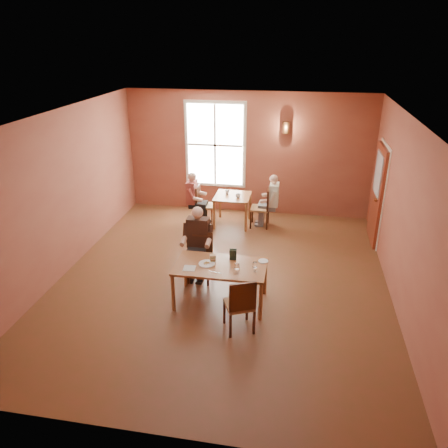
% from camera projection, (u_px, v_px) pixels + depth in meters
% --- Properties ---
extents(ground, '(6.00, 7.00, 0.01)m').
position_uv_depth(ground, '(222.00, 280.00, 8.13)').
color(ground, brown).
rests_on(ground, ground).
extents(wall_back, '(6.00, 0.04, 3.00)m').
position_uv_depth(wall_back, '(248.00, 154.00, 10.68)').
color(wall_back, brown).
rests_on(wall_back, ground).
extents(wall_front, '(6.00, 0.04, 3.00)m').
position_uv_depth(wall_front, '(159.00, 329.00, 4.37)').
color(wall_front, brown).
rests_on(wall_front, ground).
extents(wall_left, '(0.04, 7.00, 3.00)m').
position_uv_depth(wall_left, '(62.00, 194.00, 8.01)').
color(wall_left, brown).
rests_on(wall_left, ground).
extents(wall_right, '(0.04, 7.00, 3.00)m').
position_uv_depth(wall_right, '(404.00, 217.00, 7.05)').
color(wall_right, brown).
rests_on(wall_right, ground).
extents(ceiling, '(6.00, 7.00, 0.04)m').
position_uv_depth(ceiling, '(222.00, 117.00, 6.93)').
color(ceiling, white).
rests_on(ceiling, wall_back).
extents(window, '(1.36, 0.10, 1.96)m').
position_uv_depth(window, '(215.00, 145.00, 10.69)').
color(window, white).
rests_on(window, wall_back).
extents(door, '(0.12, 1.04, 2.10)m').
position_uv_depth(door, '(377.00, 195.00, 9.31)').
color(door, maroon).
rests_on(door, ground).
extents(wall_sconce, '(0.16, 0.16, 0.28)m').
position_uv_depth(wall_sconce, '(286.00, 127.00, 10.17)').
color(wall_sconce, brown).
rests_on(wall_sconce, wall_back).
extents(main_table, '(1.51, 0.85, 0.71)m').
position_uv_depth(main_table, '(221.00, 284.00, 7.33)').
color(main_table, brown).
rests_on(main_table, ground).
extents(chair_diner_main, '(0.40, 0.40, 0.90)m').
position_uv_depth(chair_diner_main, '(200.00, 258.00, 7.95)').
color(chair_diner_main, brown).
rests_on(chair_diner_main, ground).
extents(diner_main, '(0.52, 0.52, 1.31)m').
position_uv_depth(diner_main, '(200.00, 249.00, 7.85)').
color(diner_main, black).
rests_on(diner_main, ground).
extents(chair_empty, '(0.54, 0.54, 0.92)m').
position_uv_depth(chair_empty, '(239.00, 303.00, 6.61)').
color(chair_empty, brown).
rests_on(chair_empty, ground).
extents(plate_food, '(0.33, 0.33, 0.04)m').
position_uv_depth(plate_food, '(207.00, 263.00, 7.21)').
color(plate_food, white).
rests_on(plate_food, main_table).
extents(sandwich, '(0.12, 0.12, 0.11)m').
position_uv_depth(sandwich, '(213.00, 259.00, 7.28)').
color(sandwich, tan).
rests_on(sandwich, main_table).
extents(goblet_b, '(0.08, 0.08, 0.19)m').
position_uv_depth(goblet_b, '(255.00, 267.00, 6.96)').
color(goblet_b, white).
rests_on(goblet_b, main_table).
extents(goblet_c, '(0.09, 0.09, 0.19)m').
position_uv_depth(goblet_c, '(237.00, 268.00, 6.91)').
color(goblet_c, white).
rests_on(goblet_c, main_table).
extents(menu_stand, '(0.13, 0.07, 0.20)m').
position_uv_depth(menu_stand, '(233.00, 255.00, 7.33)').
color(menu_stand, black).
rests_on(menu_stand, main_table).
extents(knife, '(0.21, 0.07, 0.00)m').
position_uv_depth(knife, '(215.00, 272.00, 6.98)').
color(knife, white).
rests_on(knife, main_table).
extents(napkin, '(0.21, 0.21, 0.01)m').
position_uv_depth(napkin, '(189.00, 268.00, 7.10)').
color(napkin, white).
rests_on(napkin, main_table).
extents(side_plate, '(0.19, 0.19, 0.01)m').
position_uv_depth(side_plate, '(263.00, 261.00, 7.31)').
color(side_plate, white).
rests_on(side_plate, main_table).
extents(second_table, '(0.82, 0.82, 0.72)m').
position_uv_depth(second_table, '(233.00, 210.00, 10.36)').
color(second_table, brown).
rests_on(second_table, ground).
extents(chair_diner_white, '(0.42, 0.42, 0.95)m').
position_uv_depth(chair_diner_white, '(260.00, 207.00, 10.21)').
color(chair_diner_white, '#5A2B13').
rests_on(chair_diner_white, ground).
extents(diner_white, '(0.48, 0.48, 1.21)m').
position_uv_depth(diner_white, '(261.00, 202.00, 10.16)').
color(diner_white, white).
rests_on(diner_white, ground).
extents(chair_diner_maroon, '(0.40, 0.40, 0.91)m').
position_uv_depth(chair_diner_maroon, '(206.00, 205.00, 10.43)').
color(chair_diner_maroon, '#3E210F').
rests_on(chair_diner_maroon, ground).
extents(diner_maroon, '(0.49, 0.49, 1.22)m').
position_uv_depth(diner_maroon, '(204.00, 198.00, 10.37)').
color(diner_maroon, maroon).
rests_on(diner_maroon, ground).
extents(cup_a, '(0.14, 0.14, 0.09)m').
position_uv_depth(cup_a, '(238.00, 196.00, 10.07)').
color(cup_a, white).
rests_on(cup_a, second_table).
extents(cup_b, '(0.12, 0.12, 0.09)m').
position_uv_depth(cup_b, '(227.00, 192.00, 10.30)').
color(cup_b, white).
rests_on(cup_b, second_table).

